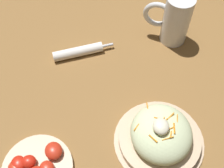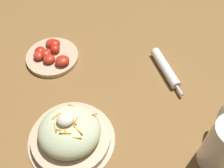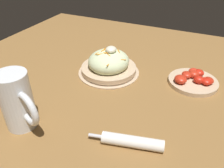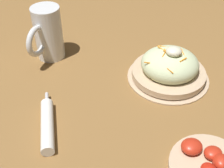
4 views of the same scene
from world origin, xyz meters
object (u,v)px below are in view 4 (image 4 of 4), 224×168
object	(u,v)px
napkin_roll	(47,125)
salad_plate	(169,68)
tomato_plate	(212,167)
beer_mug	(48,35)

from	to	relation	value
napkin_roll	salad_plate	bearing A→B (deg)	34.39
salad_plate	napkin_roll	size ratio (longest dim) A/B	1.22
napkin_roll	tomato_plate	xyz separation A→B (m)	(0.36, -0.10, -0.00)
beer_mug	napkin_roll	xyz separation A→B (m)	(0.05, -0.30, -0.06)
napkin_roll	tomato_plate	world-z (taller)	tomato_plate
salad_plate	tomato_plate	size ratio (longest dim) A/B	1.35
salad_plate	napkin_roll	world-z (taller)	salad_plate
salad_plate	tomato_plate	bearing A→B (deg)	-79.37
salad_plate	beer_mug	size ratio (longest dim) A/B	1.42
salad_plate	napkin_roll	distance (m)	0.37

